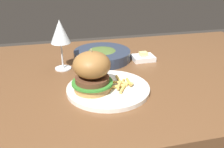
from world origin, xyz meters
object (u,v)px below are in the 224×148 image
Objects in this scene: butter_dish at (143,58)px; wine_glass at (60,33)px; main_plate at (108,89)px; burger_sandwich at (92,71)px; soup_bowl at (102,55)px.

wine_glass is at bearing -177.75° from butter_dish.
butter_dish is at bearing 48.45° from main_plate.
burger_sandwich reaches higher than main_plate.
wine_glass is 0.36m from butter_dish.
burger_sandwich is 0.70× the size of wine_glass.
soup_bowl reaches higher than butter_dish.
main_plate is 2.95× the size of butter_dish.
butter_dish is (0.26, 0.24, -0.06)m from burger_sandwich.
soup_bowl is (-0.17, 0.04, 0.01)m from butter_dish.
wine_glass is 0.81× the size of soup_bowl.
soup_bowl is at bearing 72.47° from burger_sandwich.
soup_bowl is (0.17, 0.06, -0.12)m from wine_glass.
main_plate is 0.31m from butter_dish.
wine_glass reaches higher than burger_sandwich.
butter_dish is at bearing 42.77° from burger_sandwich.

